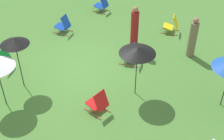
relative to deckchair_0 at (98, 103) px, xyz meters
The scene contains 11 objects.
ground_plane 2.31m from the deckchair_0, 132.61° to the right, with size 40.00×40.00×0.00m, color #477A33.
deckchair_0 is the anchor object (origin of this frame).
deckchair_3 5.31m from the deckchair_0, 127.96° to the right, with size 0.60×0.83×0.83m.
deckchair_4 7.10m from the deckchair_0, 146.45° to the right, with size 0.51×0.78×0.83m.
deckchair_6 4.37m from the deckchair_0, 89.55° to the right, with size 0.68×0.87×0.83m.
deckchair_9 5.92m from the deckchair_0, behind, with size 0.67×0.86×0.83m.
deckchair_11 2.93m from the deckchair_0, behind, with size 0.65×0.85×0.83m.
umbrella_0 3.34m from the deckchair_0, 82.55° to the right, with size 0.95×0.95×1.97m.
umbrella_3 2.08m from the deckchair_0, 159.10° to the left, with size 1.18×1.18×1.88m.
person_0 4.83m from the deckchair_0, 164.65° to the left, with size 0.40×0.40×1.70m.
person_1 3.95m from the deckchair_0, 167.06° to the right, with size 0.39×0.39×1.92m.
Camera 1 is at (7.30, 5.95, 7.16)m, focal length 49.69 mm.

